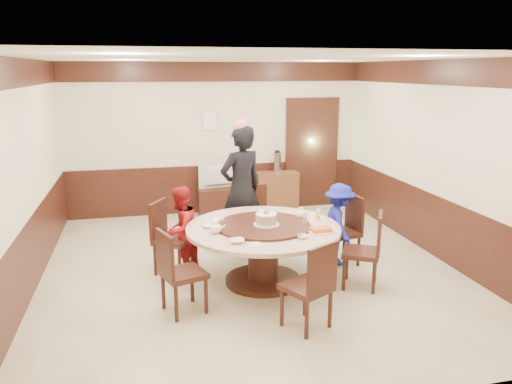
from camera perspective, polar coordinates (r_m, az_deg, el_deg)
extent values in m
plane|color=beige|center=(6.94, -0.71, -8.75)|extent=(6.00, 6.00, 0.00)
plane|color=white|center=(6.41, -0.78, 15.05)|extent=(6.00, 6.00, 0.00)
cube|color=beige|center=(9.44, -4.69, 6.09)|extent=(5.50, 0.04, 2.80)
cube|color=beige|center=(3.75, 9.22, -6.01)|extent=(5.50, 0.04, 2.80)
cube|color=beige|center=(6.53, -25.04, 1.36)|extent=(0.04, 6.00, 2.80)
cube|color=beige|center=(7.60, 19.99, 3.42)|extent=(0.04, 6.00, 2.80)
cube|color=#331710|center=(6.78, -0.72, -5.23)|extent=(5.50, 6.00, 0.90)
cube|color=#331710|center=(6.41, -0.78, 13.49)|extent=(5.50, 6.00, 0.35)
cube|color=#331710|center=(9.90, 6.36, 4.36)|extent=(1.05, 0.08, 2.18)
cube|color=#88D390|center=(9.92, 6.32, 4.38)|extent=(0.88, 0.02, 2.05)
cylinder|color=#331710|center=(6.52, 0.81, -10.00)|extent=(0.97, 0.97, 0.06)
cylinder|color=#331710|center=(6.39, 0.82, -7.34)|extent=(0.39, 0.39, 0.65)
cylinder|color=#C8A592|center=(6.27, 0.83, -4.18)|extent=(1.94, 1.94, 0.05)
cylinder|color=#331710|center=(6.26, 0.84, -3.83)|extent=(1.18, 1.18, 0.03)
cube|color=#331710|center=(7.06, 9.69, -4.64)|extent=(0.51, 0.51, 0.06)
cube|color=#331710|center=(7.10, 11.20, -2.33)|extent=(0.11, 0.42, 0.50)
cube|color=#331710|center=(7.14, 9.61, -6.46)|extent=(0.36, 0.36, 0.42)
cube|color=#331710|center=(7.48, 0.23, -3.37)|extent=(0.48, 0.48, 0.06)
cube|color=#331710|center=(7.60, -0.29, -0.99)|extent=(0.42, 0.08, 0.50)
cube|color=#331710|center=(7.56, 0.22, -5.11)|extent=(0.36, 0.36, 0.42)
cube|color=#331710|center=(6.76, -9.46, -5.47)|extent=(0.61, 0.61, 0.06)
cube|color=#331710|center=(6.78, -11.12, -3.09)|extent=(0.26, 0.38, 0.50)
cube|color=#331710|center=(6.85, -9.38, -7.36)|extent=(0.36, 0.36, 0.42)
cube|color=#331710|center=(5.68, -8.26, -9.24)|extent=(0.56, 0.56, 0.06)
cube|color=#331710|center=(5.51, -10.36, -7.07)|extent=(0.18, 0.41, 0.50)
cube|color=#331710|center=(5.78, -8.18, -11.43)|extent=(0.36, 0.36, 0.42)
cube|color=#331710|center=(5.33, 5.78, -10.77)|extent=(0.60, 0.60, 0.06)
cube|color=#331710|center=(5.10, 7.60, -8.71)|extent=(0.39, 0.23, 0.50)
cube|color=#331710|center=(5.44, 5.72, -13.07)|extent=(0.36, 0.36, 0.42)
cube|color=#331710|center=(6.37, 11.89, -6.80)|extent=(0.60, 0.60, 0.06)
cube|color=#331710|center=(6.28, 13.93, -4.62)|extent=(0.24, 0.39, 0.50)
cube|color=#331710|center=(6.46, 11.78, -8.79)|extent=(0.36, 0.36, 0.42)
imported|color=black|center=(7.35, -1.71, 0.31)|extent=(0.81, 0.67, 1.89)
imported|color=#A2151A|center=(6.74, -8.61, -4.27)|extent=(0.70, 0.73, 1.18)
imported|color=#18209D|center=(7.02, 9.46, -3.65)|extent=(0.49, 0.78, 1.15)
cylinder|color=white|center=(6.23, 1.18, -3.71)|extent=(0.32, 0.32, 0.01)
cylinder|color=tan|center=(6.21, 1.18, -3.14)|extent=(0.26, 0.26, 0.12)
cylinder|color=white|center=(6.19, 1.19, -2.54)|extent=(0.26, 0.26, 0.01)
sphere|color=#EB6F7C|center=(6.18, 1.19, -2.21)|extent=(0.08, 0.08, 0.08)
ellipsoid|color=white|center=(6.01, -4.64, -4.17)|extent=(0.17, 0.15, 0.13)
ellipsoid|color=white|center=(6.60, 5.15, -2.53)|extent=(0.17, 0.15, 0.13)
imported|color=white|center=(6.45, -4.33, -3.28)|extent=(0.15, 0.15, 0.04)
imported|color=white|center=(5.85, 5.35, -5.11)|extent=(0.13, 0.13, 0.04)
imported|color=white|center=(5.69, -2.18, -5.61)|extent=(0.17, 0.17, 0.04)
imported|color=white|center=(6.29, 6.68, -3.80)|extent=(0.12, 0.12, 0.04)
imported|color=white|center=(6.24, -5.41, -3.91)|extent=(0.14, 0.14, 0.03)
imported|color=white|center=(6.85, 0.73, -2.21)|extent=(0.12, 0.12, 0.04)
cylinder|color=white|center=(5.61, -0.05, -6.06)|extent=(0.18, 0.18, 0.01)
cylinder|color=white|center=(6.83, 3.49, -2.40)|extent=(0.18, 0.18, 0.01)
cube|color=white|center=(6.08, 7.43, -4.54)|extent=(0.30, 0.20, 0.02)
cube|color=#D25C18|center=(6.07, 7.44, -4.26)|extent=(0.24, 0.15, 0.04)
cylinder|color=silver|center=(6.34, 5.62, -3.04)|extent=(0.06, 0.06, 0.16)
cylinder|color=silver|center=(6.47, 7.08, -2.75)|extent=(0.06, 0.06, 0.16)
cube|color=#331710|center=(9.43, -4.06, -1.04)|extent=(0.85, 0.45, 0.50)
imported|color=gray|center=(9.32, -4.11, 1.79)|extent=(0.79, 0.20, 0.45)
cube|color=brown|center=(9.66, 2.35, 0.10)|extent=(0.80, 0.40, 0.75)
cylinder|color=silver|center=(9.54, 2.42, 3.41)|extent=(0.15, 0.15, 0.38)
cube|color=white|center=(9.34, -5.30, 8.16)|extent=(0.25, 0.00, 0.35)
cube|color=white|center=(9.49, -1.35, 6.47)|extent=(0.30, 0.00, 0.22)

